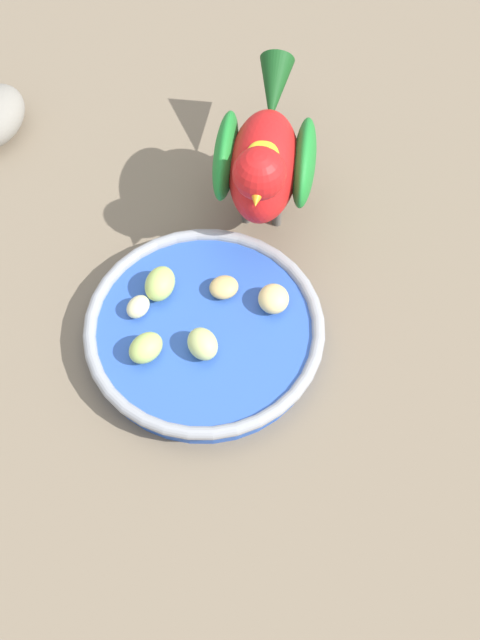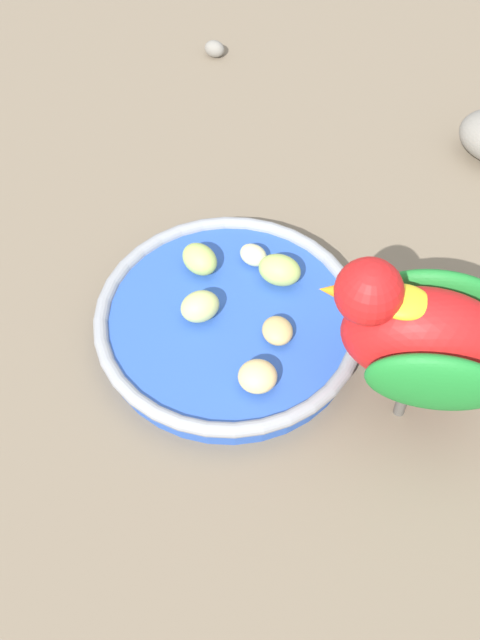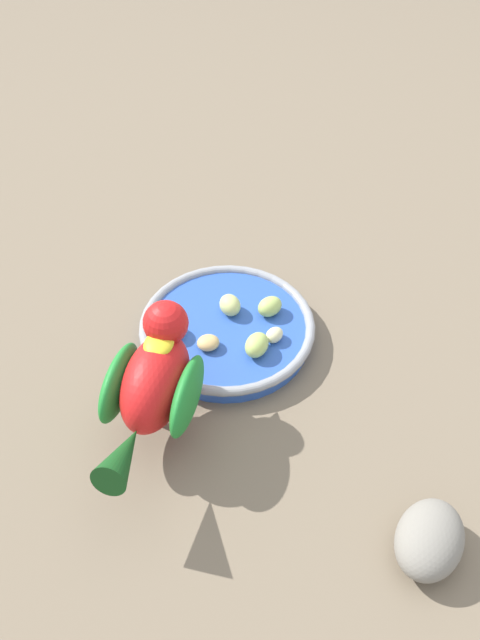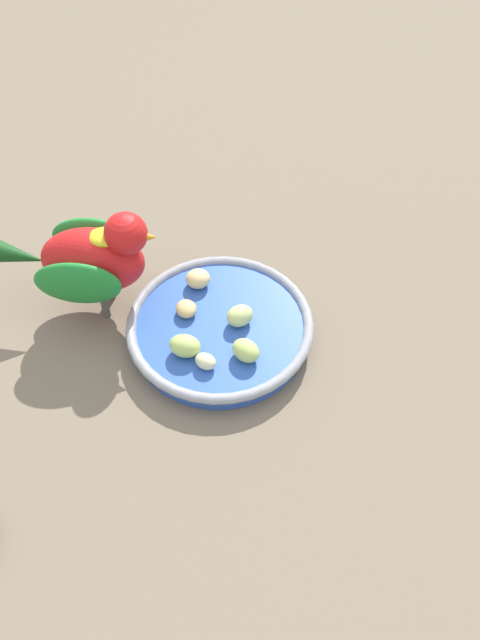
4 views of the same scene
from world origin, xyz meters
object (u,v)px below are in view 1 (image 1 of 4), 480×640
Objects in this scene: apple_piece_2 at (160,284)px; apple_piece_4 at (138,307)px; apple_piece_1 at (203,344)px; apple_piece_5 at (224,287)px; apple_piece_3 at (274,299)px; parrot at (264,159)px; apple_piece_0 at (146,348)px; feeding_bowl at (204,332)px.

apple_piece_2 reaches higher than apple_piece_4.
apple_piece_5 is (0.04, 0.06, -0.00)m from apple_piece_1.
apple_piece_1 is at bearing -73.49° from apple_piece_2.
apple_piece_4 is at bearing -147.01° from apple_piece_2.
apple_piece_3 is 0.13m from parrot.
parrot reaches higher than apple_piece_5.
apple_piece_2 is at bearing 32.99° from apple_piece_4.
parrot reaches higher than apple_piece_2.
apple_piece_1 is 0.19m from parrot.
parrot reaches higher than apple_piece_4.
apple_piece_0 is 0.10m from apple_piece_5.
apple_piece_2 is 0.06m from apple_piece_5.
feeding_bowl is 8.98× the size of apple_piece_4.
feeding_bowl is at bearing 72.68° from apple_piece_1.
apple_piece_2 is 1.46× the size of apple_piece_4.
apple_piece_3 is at bearing 8.21° from apple_piece_0.
apple_piece_4 is at bearing 179.21° from apple_piece_5.
feeding_bowl is 0.03m from apple_piece_1.
apple_piece_3 is (0.13, 0.02, -0.00)m from apple_piece_0.
feeding_bowl is 7.35× the size of apple_piece_3.
apple_piece_2 is (-0.03, 0.05, 0.02)m from feeding_bowl.
apple_piece_0 is at bearing -152.16° from apple_piece_5.
apple_piece_2 is (0.03, 0.06, 0.00)m from apple_piece_0.
apple_piece_0 is at bearing -168.08° from feeding_bowl.
parrot reaches higher than apple_piece_3.
feeding_bowl is 8.10× the size of apple_piece_5.
feeding_bowl is 0.17m from parrot.
apple_piece_5 is (0.09, 0.05, -0.00)m from apple_piece_0.
apple_piece_4 reaches higher than apple_piece_5.
apple_piece_3 is at bearing 5.05° from feeding_bowl.
parrot is at bearing 31.87° from apple_piece_4.
apple_piece_1 is 0.07m from apple_piece_4.
apple_piece_1 is (-0.01, -0.02, 0.02)m from feeding_bowl.
apple_piece_0 reaches higher than apple_piece_4.
apple_piece_2 is 1.20× the size of apple_piece_3.
apple_piece_5 is (0.06, -0.02, -0.00)m from apple_piece_2.
apple_piece_0 reaches higher than apple_piece_3.
parrot is at bearing 31.64° from apple_piece_2.
apple_piece_2 is 0.15m from parrot.
apple_piece_2 is at bearing 65.54° from apple_piece_0.
apple_piece_0 is 0.07m from apple_piece_2.
apple_piece_1 reaches higher than apple_piece_4.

